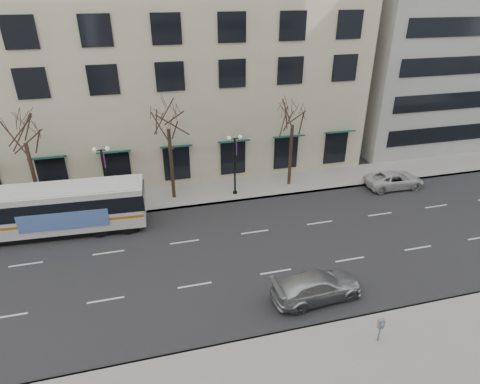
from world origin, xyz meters
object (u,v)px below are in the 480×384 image
object	(u,v)px
white_pickup	(394,180)
tree_far_mid	(167,117)
lamp_post_right	(235,162)
tree_far_right	(293,114)
city_bus	(52,209)
silver_car	(317,286)
tree_far_left	(22,130)
pay_station	(381,326)
lamp_post_left	(105,175)

from	to	relation	value
white_pickup	tree_far_mid	bearing A→B (deg)	83.68
lamp_post_right	tree_far_right	bearing A→B (deg)	6.85
city_bus	tree_far_mid	bearing A→B (deg)	22.31
silver_car	white_pickup	xyz separation A→B (m)	(12.18, 11.18, -0.05)
tree_far_mid	silver_car	xyz separation A→B (m)	(6.48, -13.78, -6.15)
silver_car	white_pickup	distance (m)	16.53
city_bus	tree_far_left	bearing A→B (deg)	118.09
lamp_post_right	city_bus	distance (m)	13.85
pay_station	tree_far_left	bearing A→B (deg)	134.00
pay_station	tree_far_mid	bearing A→B (deg)	112.82
city_bus	pay_station	xyz separation A→B (m)	(16.64, -14.51, -0.77)
lamp_post_right	silver_car	world-z (taller)	lamp_post_right
city_bus	pay_station	world-z (taller)	city_bus
tree_far_right	white_pickup	distance (m)	10.70
tree_far_right	lamp_post_right	world-z (taller)	tree_far_right
lamp_post_left	silver_car	bearing A→B (deg)	-48.96
city_bus	silver_car	distance (m)	18.56
silver_car	pay_station	distance (m)	4.08
white_pickup	lamp_post_left	bearing A→B (deg)	86.78
city_bus	white_pickup	xyz separation A→B (m)	(27.25, 0.41, -1.19)
tree_far_right	tree_far_left	bearing A→B (deg)	180.00
lamp_post_left	tree_far_right	bearing A→B (deg)	2.29
silver_car	pay_station	bearing A→B (deg)	-161.94
pay_station	silver_car	bearing A→B (deg)	110.92
tree_far_left	pay_station	size ratio (longest dim) A/B	6.24
lamp_post_left	silver_car	size ratio (longest dim) A/B	1.01
lamp_post_right	tree_far_mid	bearing A→B (deg)	173.17
tree_far_right	lamp_post_left	world-z (taller)	tree_far_right
white_pickup	pay_station	bearing A→B (deg)	146.20
tree_far_mid	tree_far_right	distance (m)	10.01
tree_far_mid	white_pickup	xyz separation A→B (m)	(18.66, -2.60, -6.21)
lamp_post_left	pay_station	distance (m)	21.44
lamp_post_left	lamp_post_right	xyz separation A→B (m)	(10.00, 0.00, 0.00)
tree_far_mid	lamp_post_right	xyz separation A→B (m)	(5.01, -0.60, -3.96)
tree_far_right	lamp_post_left	distance (m)	15.40
silver_car	tree_far_mid	bearing A→B (deg)	20.47
lamp_post_right	white_pickup	bearing A→B (deg)	-8.34
tree_far_right	lamp_post_right	distance (m)	6.11
lamp_post_left	white_pickup	distance (m)	23.84
tree_far_left	lamp_post_right	bearing A→B (deg)	-2.29
lamp_post_left	silver_car	world-z (taller)	lamp_post_left
lamp_post_left	lamp_post_right	distance (m)	10.00
lamp_post_right	city_bus	xyz separation A→B (m)	(-13.60, -2.41, -1.06)
tree_far_right	city_bus	world-z (taller)	tree_far_right
tree_far_left	tree_far_mid	size ratio (longest dim) A/B	0.98
tree_far_mid	tree_far_right	bearing A→B (deg)	-0.00
tree_far_left	silver_car	size ratio (longest dim) A/B	1.61
pay_station	lamp_post_left	bearing A→B (deg)	125.77
tree_far_mid	lamp_post_left	size ratio (longest dim) A/B	1.64
lamp_post_left	lamp_post_right	size ratio (longest dim) A/B	1.00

